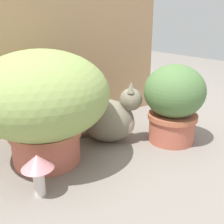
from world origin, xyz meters
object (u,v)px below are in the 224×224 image
at_px(grass_planter, 43,100).
at_px(cat, 112,119).
at_px(leafy_planter, 174,101).
at_px(mushroom_ornament_pink, 38,166).

bearing_deg(grass_planter, cat, 0.97).
height_order(leafy_planter, mushroom_ornament_pink, leafy_planter).
distance_m(grass_planter, cat, 0.38).
relative_size(leafy_planter, mushroom_ornament_pink, 2.47).
bearing_deg(grass_planter, leafy_planter, -15.00).
bearing_deg(leafy_planter, grass_planter, 165.00).
distance_m(leafy_planter, cat, 0.32).
distance_m(cat, mushroom_ornament_pink, 0.51).
bearing_deg(cat, grass_planter, -179.03).
bearing_deg(leafy_planter, cat, 146.73).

